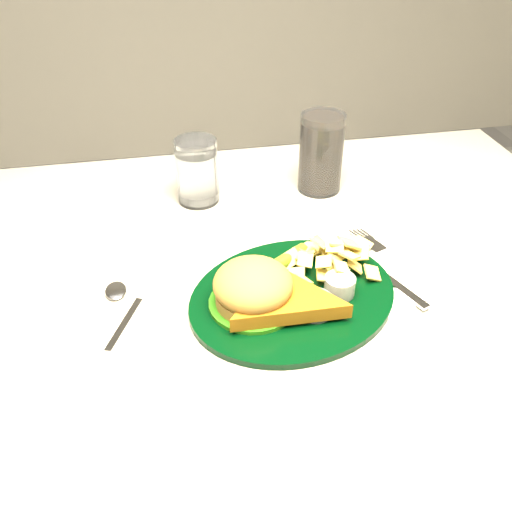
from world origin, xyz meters
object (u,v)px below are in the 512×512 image
(dinner_plate, at_px, (294,280))
(table, at_px, (232,447))
(cola_glass, at_px, (321,153))
(fork_napkin, at_px, (388,276))
(water_glass, at_px, (197,171))

(dinner_plate, bearing_deg, table, 118.33)
(cola_glass, bearing_deg, table, -132.03)
(table, relative_size, fork_napkin, 7.00)
(water_glass, distance_m, cola_glass, 0.21)
(cola_glass, xyz_separation_m, fork_napkin, (0.02, -0.26, -0.06))
(cola_glass, distance_m, fork_napkin, 0.27)
(table, xyz_separation_m, dinner_plate, (0.08, -0.06, 0.41))
(table, xyz_separation_m, cola_glass, (0.20, 0.22, 0.44))
(table, height_order, fork_napkin, fork_napkin)
(table, relative_size, water_glass, 11.19)
(dinner_plate, relative_size, water_glass, 2.62)
(table, bearing_deg, fork_napkin, -12.32)
(water_glass, bearing_deg, cola_glass, -0.06)
(dinner_plate, relative_size, fork_napkin, 1.64)
(table, distance_m, water_glass, 0.48)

